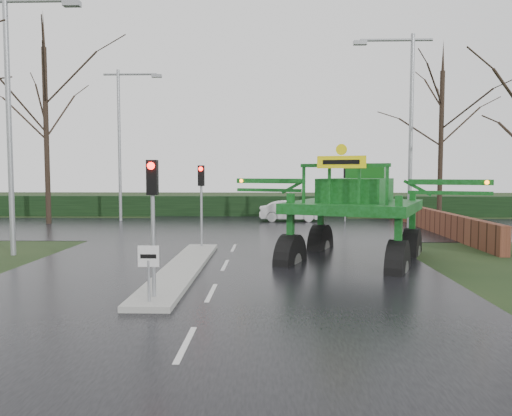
{
  "coord_description": "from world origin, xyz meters",
  "views": [
    {
      "loc": [
        1.58,
        -13.05,
        3.2
      ],
      "look_at": [
        1.07,
        4.15,
        2.0
      ],
      "focal_mm": 35.0,
      "sensor_mm": 36.0,
      "label": 1
    }
  ],
  "objects_px": {
    "crop_sprayer": "(293,194)",
    "white_sedan": "(290,221)",
    "traffic_signal_far": "(345,183)",
    "street_light_left_far": "(124,131)",
    "street_light_right": "(405,117)",
    "traffic_signal_mid": "(201,188)",
    "street_light_left_near": "(16,100)",
    "traffic_signal_near": "(153,198)",
    "keep_left_sign": "(149,264)"
  },
  "relations": [
    {
      "from": "traffic_signal_near",
      "to": "crop_sprayer",
      "type": "height_order",
      "value": "crop_sprayer"
    },
    {
      "from": "street_light_left_far",
      "to": "crop_sprayer",
      "type": "xyz_separation_m",
      "value": [
        10.57,
        -15.16,
        -3.52
      ]
    },
    {
      "from": "traffic_signal_mid",
      "to": "white_sedan",
      "type": "height_order",
      "value": "traffic_signal_mid"
    },
    {
      "from": "keep_left_sign",
      "to": "white_sedan",
      "type": "bearing_deg",
      "value": 79.02
    },
    {
      "from": "crop_sprayer",
      "to": "white_sedan",
      "type": "height_order",
      "value": "crop_sprayer"
    },
    {
      "from": "traffic_signal_mid",
      "to": "white_sedan",
      "type": "relative_size",
      "value": 0.86
    },
    {
      "from": "crop_sprayer",
      "to": "street_light_left_far",
      "type": "bearing_deg",
      "value": 147.21
    },
    {
      "from": "traffic_signal_mid",
      "to": "street_light_left_far",
      "type": "distance_m",
      "value": 14.68
    },
    {
      "from": "street_light_left_near",
      "to": "crop_sprayer",
      "type": "bearing_deg",
      "value": -6.25
    },
    {
      "from": "traffic_signal_far",
      "to": "street_light_left_far",
      "type": "xyz_separation_m",
      "value": [
        -14.69,
        -0.01,
        3.4
      ]
    },
    {
      "from": "white_sedan",
      "to": "street_light_right",
      "type": "bearing_deg",
      "value": -147.15
    },
    {
      "from": "street_light_left_near",
      "to": "white_sedan",
      "type": "xyz_separation_m",
      "value": [
        11.06,
        13.98,
        -5.99
      ]
    },
    {
      "from": "crop_sprayer",
      "to": "traffic_signal_mid",
      "type": "bearing_deg",
      "value": 166.53
    },
    {
      "from": "traffic_signal_far",
      "to": "street_light_right",
      "type": "xyz_separation_m",
      "value": [
        1.69,
        -8.01,
        3.4
      ]
    },
    {
      "from": "keep_left_sign",
      "to": "traffic_signal_mid",
      "type": "xyz_separation_m",
      "value": [
        0.0,
        8.99,
        1.53
      ]
    },
    {
      "from": "traffic_signal_mid",
      "to": "traffic_signal_far",
      "type": "relative_size",
      "value": 1.0
    },
    {
      "from": "street_light_right",
      "to": "crop_sprayer",
      "type": "relative_size",
      "value": 1.15
    },
    {
      "from": "traffic_signal_near",
      "to": "street_light_left_near",
      "type": "height_order",
      "value": "street_light_left_near"
    },
    {
      "from": "street_light_left_near",
      "to": "crop_sprayer",
      "type": "height_order",
      "value": "street_light_left_near"
    },
    {
      "from": "street_light_left_near",
      "to": "traffic_signal_mid",
      "type": "bearing_deg",
      "value": 12.21
    },
    {
      "from": "traffic_signal_far",
      "to": "crop_sprayer",
      "type": "distance_m",
      "value": 15.72
    },
    {
      "from": "street_light_left_far",
      "to": "traffic_signal_mid",
      "type": "bearing_deg",
      "value": -61.14
    },
    {
      "from": "crop_sprayer",
      "to": "street_light_left_near",
      "type": "bearing_deg",
      "value": -163.94
    },
    {
      "from": "street_light_left_near",
      "to": "street_light_left_far",
      "type": "bearing_deg",
      "value": 90.0
    },
    {
      "from": "traffic_signal_mid",
      "to": "street_light_left_near",
      "type": "xyz_separation_m",
      "value": [
        -6.89,
        -1.49,
        3.4
      ]
    },
    {
      "from": "keep_left_sign",
      "to": "street_light_right",
      "type": "xyz_separation_m",
      "value": [
        9.49,
        13.5,
        4.93
      ]
    },
    {
      "from": "traffic_signal_far",
      "to": "crop_sprayer",
      "type": "relative_size",
      "value": 0.41
    },
    {
      "from": "street_light_left_near",
      "to": "crop_sprayer",
      "type": "distance_m",
      "value": 11.2
    },
    {
      "from": "street_light_left_near",
      "to": "street_light_left_far",
      "type": "xyz_separation_m",
      "value": [
        0.0,
        14.0,
        0.0
      ]
    },
    {
      "from": "traffic_signal_near",
      "to": "street_light_right",
      "type": "xyz_separation_m",
      "value": [
        9.49,
        13.01,
        3.4
      ]
    },
    {
      "from": "street_light_left_far",
      "to": "street_light_left_near",
      "type": "bearing_deg",
      "value": -90.0
    },
    {
      "from": "street_light_right",
      "to": "street_light_left_far",
      "type": "distance_m",
      "value": 18.24
    },
    {
      "from": "street_light_right",
      "to": "crop_sprayer",
      "type": "distance_m",
      "value": 9.88
    },
    {
      "from": "street_light_left_near",
      "to": "street_light_right",
      "type": "relative_size",
      "value": 1.0
    },
    {
      "from": "traffic_signal_mid",
      "to": "crop_sprayer",
      "type": "xyz_separation_m",
      "value": [
        3.68,
        -2.65,
        -0.12
      ]
    },
    {
      "from": "traffic_signal_near",
      "to": "street_light_right",
      "type": "relative_size",
      "value": 0.35
    },
    {
      "from": "traffic_signal_mid",
      "to": "street_light_left_far",
      "type": "xyz_separation_m",
      "value": [
        -6.89,
        12.51,
        3.4
      ]
    },
    {
      "from": "traffic_signal_near",
      "to": "white_sedan",
      "type": "bearing_deg",
      "value": 78.77
    },
    {
      "from": "crop_sprayer",
      "to": "traffic_signal_near",
      "type": "bearing_deg",
      "value": -99.82
    },
    {
      "from": "white_sedan",
      "to": "keep_left_sign",
      "type": "bearing_deg",
      "value": 168.15
    },
    {
      "from": "traffic_signal_near",
      "to": "street_light_left_far",
      "type": "distance_m",
      "value": 22.37
    },
    {
      "from": "white_sedan",
      "to": "traffic_signal_near",
      "type": "bearing_deg",
      "value": 167.9
    },
    {
      "from": "street_light_right",
      "to": "traffic_signal_mid",
      "type": "bearing_deg",
      "value": -154.6
    },
    {
      "from": "traffic_signal_mid",
      "to": "crop_sprayer",
      "type": "height_order",
      "value": "crop_sprayer"
    },
    {
      "from": "traffic_signal_near",
      "to": "street_light_left_near",
      "type": "xyz_separation_m",
      "value": [
        -6.89,
        7.01,
        3.4
      ]
    },
    {
      "from": "traffic_signal_near",
      "to": "traffic_signal_mid",
      "type": "distance_m",
      "value": 8.5
    },
    {
      "from": "traffic_signal_near",
      "to": "street_light_left_far",
      "type": "bearing_deg",
      "value": 108.17
    },
    {
      "from": "traffic_signal_mid",
      "to": "street_light_left_near",
      "type": "relative_size",
      "value": 0.35
    },
    {
      "from": "traffic_signal_near",
      "to": "street_light_right",
      "type": "height_order",
      "value": "street_light_right"
    },
    {
      "from": "traffic_signal_mid",
      "to": "street_light_left_near",
      "type": "distance_m",
      "value": 7.83
    }
  ]
}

